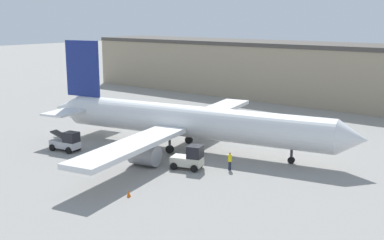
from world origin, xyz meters
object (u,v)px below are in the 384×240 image
(airplane, at_px, (184,121))
(belt_loader_truck, at_px, (67,142))
(ground_crew_worker, at_px, (230,160))
(safety_cone_near, at_px, (129,194))
(baggage_tug, at_px, (190,158))

(airplane, height_order, belt_loader_truck, airplane)
(ground_crew_worker, distance_m, safety_cone_near, 11.50)
(airplane, distance_m, safety_cone_near, 15.76)
(baggage_tug, distance_m, belt_loader_truck, 15.14)
(ground_crew_worker, height_order, safety_cone_near, ground_crew_worker)
(baggage_tug, height_order, safety_cone_near, baggage_tug)
(airplane, relative_size, ground_crew_worker, 21.12)
(airplane, xyz_separation_m, safety_cone_near, (5.77, -14.37, -2.94))
(ground_crew_worker, bearing_deg, belt_loader_truck, -175.90)
(airplane, height_order, ground_crew_worker, airplane)
(ground_crew_worker, relative_size, belt_loader_truck, 0.49)
(safety_cone_near, bearing_deg, ground_crew_worker, 76.91)
(baggage_tug, xyz_separation_m, belt_loader_truck, (-14.74, -3.42, -0.03))
(ground_crew_worker, xyz_separation_m, safety_cone_near, (-2.60, -11.19, -0.69))
(airplane, bearing_deg, belt_loader_truck, -149.11)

